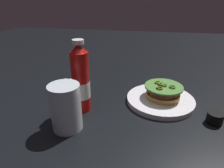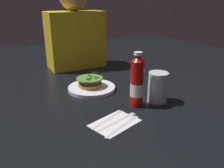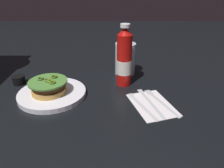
{
  "view_description": "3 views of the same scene",
  "coord_description": "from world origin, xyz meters",
  "px_view_note": "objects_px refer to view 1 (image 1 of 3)",
  "views": [
    {
      "loc": [
        0.62,
        0.02,
        0.36
      ],
      "look_at": [
        0.01,
        -0.1,
        0.08
      ],
      "focal_mm": 31.22,
      "sensor_mm": 36.0,
      "label": 1
    },
    {
      "loc": [
        -0.46,
        -0.94,
        0.44
      ],
      "look_at": [
        -0.01,
        -0.11,
        0.09
      ],
      "focal_mm": 36.48,
      "sensor_mm": 36.0,
      "label": 2
    },
    {
      "loc": [
        -0.69,
        -0.14,
        0.38
      ],
      "look_at": [
        -0.05,
        -0.14,
        0.06
      ],
      "focal_mm": 33.25,
      "sensor_mm": 36.0,
      "label": 3
    }
  ],
  "objects_px": {
    "dinner_plate": "(160,100)",
    "fork_utensil": "(66,88)",
    "condiment_cup": "(215,118)",
    "spoon_utensil": "(84,89)",
    "burger_sandwich": "(163,91)",
    "butter_knife": "(74,89)",
    "ketchup_bottle": "(81,81)",
    "water_glass": "(66,107)",
    "napkin": "(75,87)"
  },
  "relations": [
    {
      "from": "ketchup_bottle",
      "to": "napkin",
      "type": "height_order",
      "value": "ketchup_bottle"
    },
    {
      "from": "water_glass",
      "to": "butter_knife",
      "type": "xyz_separation_m",
      "value": [
        -0.24,
        -0.07,
        -0.06
      ]
    },
    {
      "from": "fork_utensil",
      "to": "butter_knife",
      "type": "distance_m",
      "value": 0.03
    },
    {
      "from": "condiment_cup",
      "to": "spoon_utensil",
      "type": "distance_m",
      "value": 0.49
    },
    {
      "from": "dinner_plate",
      "to": "butter_knife",
      "type": "bearing_deg",
      "value": -96.17
    },
    {
      "from": "dinner_plate",
      "to": "fork_utensil",
      "type": "bearing_deg",
      "value": -95.07
    },
    {
      "from": "condiment_cup",
      "to": "spoon_utensil",
      "type": "height_order",
      "value": "condiment_cup"
    },
    {
      "from": "butter_knife",
      "to": "dinner_plate",
      "type": "bearing_deg",
      "value": 83.83
    },
    {
      "from": "condiment_cup",
      "to": "butter_knife",
      "type": "relative_size",
      "value": 0.25
    },
    {
      "from": "dinner_plate",
      "to": "spoon_utensil",
      "type": "bearing_deg",
      "value": -98.52
    },
    {
      "from": "ketchup_bottle",
      "to": "butter_knife",
      "type": "relative_size",
      "value": 1.23
    },
    {
      "from": "ketchup_bottle",
      "to": "napkin",
      "type": "bearing_deg",
      "value": -150.75
    },
    {
      "from": "burger_sandwich",
      "to": "spoon_utensil",
      "type": "height_order",
      "value": "burger_sandwich"
    },
    {
      "from": "butter_knife",
      "to": "burger_sandwich",
      "type": "bearing_deg",
      "value": 84.98
    },
    {
      "from": "ketchup_bottle",
      "to": "napkin",
      "type": "distance_m",
      "value": 0.21
    },
    {
      "from": "dinner_plate",
      "to": "spoon_utensil",
      "type": "height_order",
      "value": "dinner_plate"
    },
    {
      "from": "water_glass",
      "to": "napkin",
      "type": "distance_m",
      "value": 0.28
    },
    {
      "from": "condiment_cup",
      "to": "napkin",
      "type": "xyz_separation_m",
      "value": [
        -0.16,
        -0.51,
        -0.02
      ]
    },
    {
      "from": "water_glass",
      "to": "burger_sandwich",
      "type": "bearing_deg",
      "value": 126.43
    },
    {
      "from": "dinner_plate",
      "to": "napkin",
      "type": "relative_size",
      "value": 1.36
    },
    {
      "from": "dinner_plate",
      "to": "butter_knife",
      "type": "xyz_separation_m",
      "value": [
        -0.04,
        -0.35,
        -0.0
      ]
    },
    {
      "from": "condiment_cup",
      "to": "butter_knife",
      "type": "distance_m",
      "value": 0.53
    },
    {
      "from": "butter_knife",
      "to": "fork_utensil",
      "type": "bearing_deg",
      "value": -84.02
    },
    {
      "from": "burger_sandwich",
      "to": "fork_utensil",
      "type": "height_order",
      "value": "burger_sandwich"
    },
    {
      "from": "ketchup_bottle",
      "to": "water_glass",
      "type": "xyz_separation_m",
      "value": [
        0.11,
        -0.01,
        -0.04
      ]
    },
    {
      "from": "fork_utensil",
      "to": "ketchup_bottle",
      "type": "bearing_deg",
      "value": 41.75
    },
    {
      "from": "burger_sandwich",
      "to": "napkin",
      "type": "distance_m",
      "value": 0.37
    },
    {
      "from": "burger_sandwich",
      "to": "dinner_plate",
      "type": "bearing_deg",
      "value": -50.79
    },
    {
      "from": "water_glass",
      "to": "butter_knife",
      "type": "bearing_deg",
      "value": -163.58
    },
    {
      "from": "burger_sandwich",
      "to": "butter_knife",
      "type": "distance_m",
      "value": 0.36
    },
    {
      "from": "dinner_plate",
      "to": "fork_utensil",
      "type": "distance_m",
      "value": 0.38
    },
    {
      "from": "butter_knife",
      "to": "condiment_cup",
      "type": "bearing_deg",
      "value": 75.06
    },
    {
      "from": "condiment_cup",
      "to": "napkin",
      "type": "bearing_deg",
      "value": -107.27
    },
    {
      "from": "burger_sandwich",
      "to": "water_glass",
      "type": "relative_size",
      "value": 0.98
    },
    {
      "from": "ketchup_bottle",
      "to": "dinner_plate",
      "type": "bearing_deg",
      "value": 110.01
    },
    {
      "from": "water_glass",
      "to": "fork_utensil",
      "type": "relative_size",
      "value": 0.75
    },
    {
      "from": "dinner_plate",
      "to": "burger_sandwich",
      "type": "height_order",
      "value": "burger_sandwich"
    },
    {
      "from": "ketchup_bottle",
      "to": "spoon_utensil",
      "type": "bearing_deg",
      "value": -163.54
    },
    {
      "from": "burger_sandwich",
      "to": "water_glass",
      "type": "xyz_separation_m",
      "value": [
        0.21,
        -0.28,
        0.03
      ]
    },
    {
      "from": "napkin",
      "to": "butter_knife",
      "type": "xyz_separation_m",
      "value": [
        0.02,
        0.01,
        0.0
      ]
    },
    {
      "from": "dinner_plate",
      "to": "fork_utensil",
      "type": "xyz_separation_m",
      "value": [
        -0.03,
        -0.38,
        -0.0
      ]
    },
    {
      "from": "dinner_plate",
      "to": "fork_utensil",
      "type": "relative_size",
      "value": 1.31
    },
    {
      "from": "burger_sandwich",
      "to": "napkin",
      "type": "bearing_deg",
      "value": -98.76
    },
    {
      "from": "burger_sandwich",
      "to": "water_glass",
      "type": "distance_m",
      "value": 0.35
    },
    {
      "from": "burger_sandwich",
      "to": "fork_utensil",
      "type": "xyz_separation_m",
      "value": [
        -0.03,
        -0.39,
        -0.04
      ]
    },
    {
      "from": "spoon_utensil",
      "to": "water_glass",
      "type": "bearing_deg",
      "value": 7.16
    },
    {
      "from": "burger_sandwich",
      "to": "spoon_utensil",
      "type": "xyz_separation_m",
      "value": [
        -0.04,
        -0.32,
        -0.04
      ]
    },
    {
      "from": "fork_utensil",
      "to": "spoon_utensil",
      "type": "distance_m",
      "value": 0.08
    },
    {
      "from": "condiment_cup",
      "to": "napkin",
      "type": "distance_m",
      "value": 0.54
    },
    {
      "from": "fork_utensil",
      "to": "burger_sandwich",
      "type": "bearing_deg",
      "value": 85.96
    }
  ]
}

